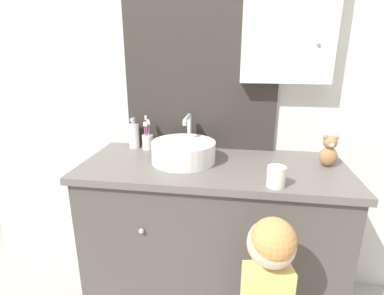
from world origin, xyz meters
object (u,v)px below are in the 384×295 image
toothbrush_holder (148,140)px  soap_dispenser (134,135)px  sink_basin (184,151)px  child_figure (268,287)px  drinking_cup (276,177)px  teddy_bear (329,151)px

toothbrush_holder → soap_dispenser: size_ratio=1.10×
sink_basin → child_figure: sink_basin is taller
sink_basin → drinking_cup: bearing=-29.2°
child_figure → drinking_cup: 0.43m
toothbrush_holder → teddy_bear: size_ratio=1.22×
toothbrush_holder → drinking_cup: toothbrush_holder is taller
soap_dispenser → drinking_cup: soap_dispenser is taller
toothbrush_holder → child_figure: toothbrush_holder is taller
child_figure → drinking_cup: drinking_cup is taller
child_figure → drinking_cup: size_ratio=9.52×
toothbrush_holder → soap_dispenser: bearing=169.4°
toothbrush_holder → child_figure: bearing=-45.0°
sink_basin → drinking_cup: (0.44, -0.25, -0.01)m
toothbrush_holder → soap_dispenser: (-0.09, 0.02, 0.02)m
teddy_bear → child_figure: bearing=-120.5°
child_figure → teddy_bear: 0.73m
toothbrush_holder → teddy_bear: (0.97, -0.13, 0.02)m
toothbrush_holder → soap_dispenser: 0.09m
soap_dispenser → teddy_bear: (1.06, -0.15, 0.00)m
sink_basin → soap_dispenser: (-0.33, 0.19, 0.02)m
soap_dispenser → drinking_cup: 0.89m
drinking_cup → soap_dispenser: bearing=150.7°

